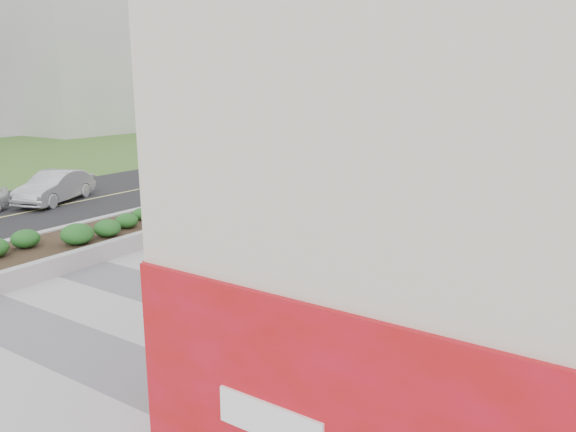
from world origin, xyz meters
name	(u,v)px	position (x,y,z in m)	size (l,w,h in m)	color
ground	(130,324)	(0.00, 0.00, 0.00)	(160.00, 160.00, 0.00)	gray
walkway	(218,284)	(0.00, 3.00, 0.01)	(8.00, 36.00, 0.01)	#A8A8AD
building	(559,129)	(6.98, 8.98, 3.98)	(6.04, 24.08, 8.00)	beige
planter	(175,213)	(-5.50, 7.00, 0.42)	(3.00, 18.00, 0.90)	#9E9EA0
street	(68,204)	(-12.00, 7.00, 0.00)	(10.00, 40.00, 0.00)	black
traffic_signal_near	(290,129)	(-7.23, 17.50, 2.76)	(0.33, 0.28, 4.20)	black
traffic_signal_far	(160,122)	(-16.43, 17.00, 2.76)	(0.33, 0.28, 4.20)	black
distant_bldg_west_a	(53,24)	(-45.00, 30.00, 11.00)	(18.00, 12.00, 22.00)	#ADAAA3
distant_bldg_north_l	(510,33)	(-5.00, 55.00, 10.00)	(16.00, 12.00, 20.00)	#ADAAA3
manhole_cover	(233,288)	(0.50, 3.00, 0.00)	(0.44, 0.44, 0.01)	#595654
skateboarder	(210,246)	(-0.72, 3.53, 0.81)	(0.60, 0.74, 1.59)	beige
car_silver	(55,187)	(-12.70, 6.93, 0.69)	(1.46, 4.19, 1.38)	#B7B9BF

